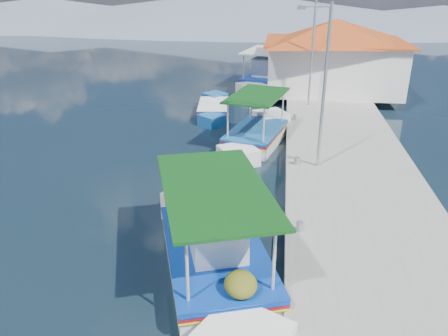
# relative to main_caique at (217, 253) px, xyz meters

# --- Properties ---
(ground) EXTENTS (160.00, 160.00, 0.00)m
(ground) POSITION_rel_main_caique_xyz_m (-1.60, 4.48, -0.54)
(ground) COLOR black
(ground) RESTS_ON ground
(quay) EXTENTS (5.00, 44.00, 0.50)m
(quay) POSITION_rel_main_caique_xyz_m (4.30, 10.48, -0.29)
(quay) COLOR gray
(quay) RESTS_ON ground
(bollards) EXTENTS (0.20, 17.20, 0.30)m
(bollards) POSITION_rel_main_caique_xyz_m (2.20, 9.73, 0.11)
(bollards) COLOR #A5A8AD
(bollards) RESTS_ON quay
(main_caique) EXTENTS (4.27, 8.07, 2.81)m
(main_caique) POSITION_rel_main_caique_xyz_m (0.00, 0.00, 0.00)
(main_caique) COLOR white
(main_caique) RESTS_ON ground
(caique_green_canopy) EXTENTS (3.18, 6.87, 2.64)m
(caique_green_canopy) POSITION_rel_main_caique_xyz_m (0.36, 10.00, -0.15)
(caique_green_canopy) COLOR white
(caique_green_canopy) RESTS_ON ground
(caique_blue_hull) EXTENTS (2.07, 5.60, 1.00)m
(caique_blue_hull) POSITION_rel_main_caique_xyz_m (-2.32, 14.51, -0.27)
(caique_blue_hull) COLOR #19599B
(caique_blue_hull) RESTS_ON ground
(caique_far) EXTENTS (3.59, 7.86, 2.83)m
(caique_far) POSITION_rel_main_caique_xyz_m (0.10, 22.22, -0.02)
(caique_far) COLOR white
(caique_far) RESTS_ON ground
(harbor_building) EXTENTS (10.49, 10.49, 4.40)m
(harbor_building) POSITION_rel_main_caique_xyz_m (4.60, 19.48, 2.23)
(harbor_building) COLOR white
(harbor_building) RESTS_ON quay
(lamp_post_near) EXTENTS (1.21, 0.14, 6.00)m
(lamp_post_near) POSITION_rel_main_caique_xyz_m (2.91, 6.48, 3.31)
(lamp_post_near) COLOR #A5A8AD
(lamp_post_near) RESTS_ON quay
(lamp_post_far) EXTENTS (1.21, 0.14, 6.00)m
(lamp_post_far) POSITION_rel_main_caique_xyz_m (2.91, 15.48, 3.31)
(lamp_post_far) COLOR #A5A8AD
(lamp_post_far) RESTS_ON quay
(mountain_ridge) EXTENTS (171.40, 96.00, 5.50)m
(mountain_ridge) POSITION_rel_main_caique_xyz_m (4.94, 60.48, 1.50)
(mountain_ridge) COLOR slate
(mountain_ridge) RESTS_ON ground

